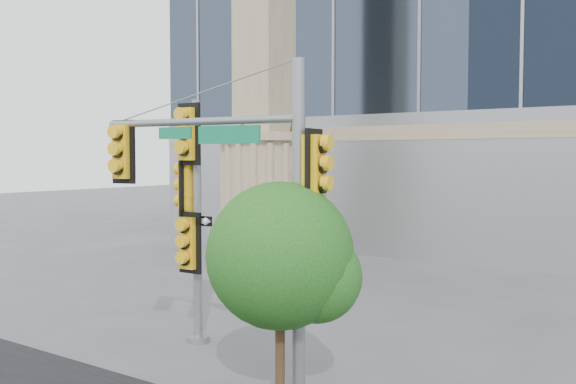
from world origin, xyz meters
The scene contains 5 objects.
ground centered at (0.00, 0.00, 0.00)m, with size 120.00×120.00×0.00m, color #545456.
monument centered at (-6.00, 9.00, 5.52)m, with size 4.40×4.40×16.60m.
main_signal_pole centered at (1.67, -1.62, 3.61)m, with size 4.53×0.91×5.83m.
secondary_signal_pole centered at (-1.45, 0.33, 3.23)m, with size 0.95×0.71×5.50m.
street_tree centered at (2.59, -1.78, 2.53)m, with size 2.47×2.41×3.84m.
Camera 1 is at (8.60, -10.17, 4.25)m, focal length 40.00 mm.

